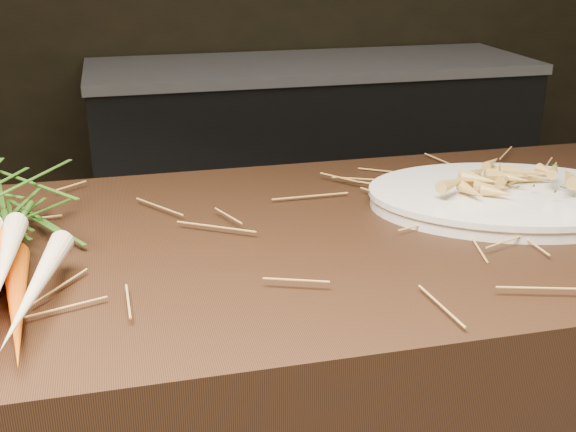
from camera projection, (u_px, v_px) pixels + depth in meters
name	position (u px, v px, depth m)	size (l,w,h in m)	color
back_counter	(311.00, 159.00, 3.10)	(1.82, 0.62, 0.84)	black
straw_bedding	(444.00, 214.00, 1.16)	(1.40, 0.60, 0.02)	#A98638
serving_platter	(509.00, 201.00, 1.21)	(0.47, 0.31, 0.02)	white
roasted_veg_heap	(512.00, 179.00, 1.19)	(0.23, 0.17, 0.05)	#B6933C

